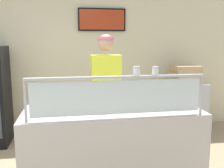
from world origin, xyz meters
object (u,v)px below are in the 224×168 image
(worker_figure, at_px, (106,93))
(pizza_box_stack, at_px, (185,74))
(pizza_tray, at_px, (100,107))
(pizza_server, at_px, (102,106))
(pepper_flake_shaker, at_px, (155,71))
(parmesan_shaker, at_px, (137,72))

(worker_figure, height_order, pizza_box_stack, worker_figure)
(pizza_tray, distance_m, pizza_server, 0.04)
(pepper_flake_shaker, height_order, worker_figure, worker_figure)
(pizza_server, distance_m, pizza_box_stack, 2.33)
(pepper_flake_shaker, bearing_deg, worker_figure, 109.98)
(pizza_tray, xyz_separation_m, pizza_server, (0.02, -0.02, 0.02))
(worker_figure, relative_size, pizza_box_stack, 3.63)
(parmesan_shaker, bearing_deg, pizza_server, 129.00)
(pizza_server, distance_m, pepper_flake_shaker, 0.70)
(pizza_server, relative_size, pizza_box_stack, 0.58)
(pizza_server, bearing_deg, worker_figure, 71.42)
(pizza_tray, xyz_separation_m, worker_figure, (0.15, 0.56, 0.04))
(pepper_flake_shaker, xyz_separation_m, worker_figure, (-0.33, 0.92, -0.39))
(pizza_box_stack, bearing_deg, worker_figure, -147.56)
(parmesan_shaker, distance_m, pepper_flake_shaker, 0.18)
(parmesan_shaker, xyz_separation_m, pepper_flake_shaker, (0.18, -0.00, -0.00))
(pizza_tray, height_order, pepper_flake_shaker, pepper_flake_shaker)
(pizza_box_stack, bearing_deg, pizza_tray, -137.95)
(pizza_tray, height_order, worker_figure, worker_figure)
(pepper_flake_shaker, relative_size, pizza_box_stack, 0.17)
(parmesan_shaker, distance_m, pizza_box_stack, 2.42)
(parmesan_shaker, relative_size, pepper_flake_shaker, 1.04)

